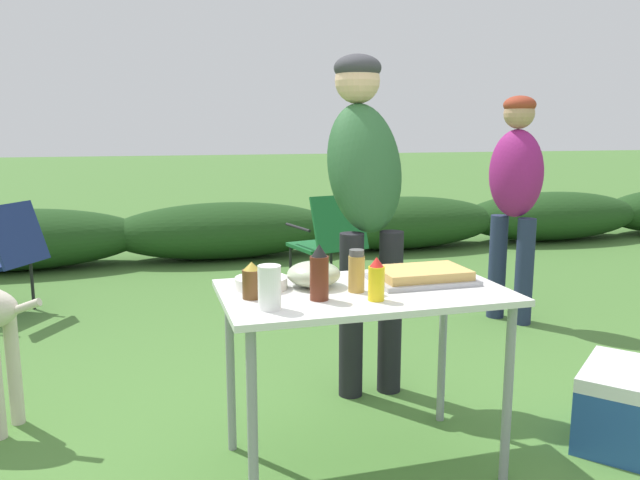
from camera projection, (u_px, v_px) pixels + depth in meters
The scene contains 15 objects.
ground_plane at pixel (361, 464), 2.55m from camera, with size 60.00×60.00×0.00m, color #477533.
shrub_hedge at pixel (225, 230), 6.56m from camera, with size 14.40×0.90×0.59m.
folding_table at pixel (363, 308), 2.44m from camera, with size 1.10×0.64×0.74m.
food_tray at pixel (422, 276), 2.53m from camera, with size 0.40×0.27×0.06m.
plate_stack at pixel (261, 283), 2.43m from camera, with size 0.20×0.20×0.05m, color white.
mixing_bowl at pixel (314, 274), 2.46m from camera, with size 0.21×0.21×0.10m, color #ADBC99.
paper_cup_stack at pixel (269, 287), 2.14m from camera, with size 0.08×0.08×0.15m, color white.
mustard_bottle at pixel (376, 280), 2.25m from camera, with size 0.06×0.06×0.16m.
spice_jar at pixel (356, 271), 2.38m from camera, with size 0.06×0.06×0.16m.
beer_bottle at pixel (252, 281), 2.28m from camera, with size 0.07×0.07×0.14m.
bbq_sauce_bottle at pixel (319, 273), 2.26m from camera, with size 0.07×0.07×0.21m.
standing_person_in_navy_coat at pixel (365, 182), 3.17m from camera, with size 0.39×0.52×1.73m.
standing_person_in_olive_jacket at pixel (515, 187), 4.30m from camera, with size 0.42×0.47×1.57m.
camp_chair_near_hedge at pixel (329, 238), 5.10m from camera, with size 0.59×0.68×0.83m.
cooler_box at pixel (622, 405), 2.71m from camera, with size 0.57×0.55×0.34m.
Camera 1 is at (-0.81, -2.21, 1.36)m, focal length 35.00 mm.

